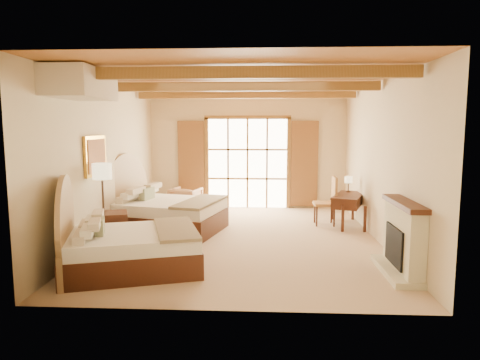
# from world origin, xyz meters

# --- Properties ---
(floor) EXTENTS (7.00, 7.00, 0.00)m
(floor) POSITION_xyz_m (0.00, 0.00, 0.00)
(floor) COLOR tan
(floor) RESTS_ON ground
(wall_back) EXTENTS (5.50, 0.00, 5.50)m
(wall_back) POSITION_xyz_m (0.00, 3.50, 1.60)
(wall_back) COLOR beige
(wall_back) RESTS_ON ground
(wall_left) EXTENTS (0.00, 7.00, 7.00)m
(wall_left) POSITION_xyz_m (-2.75, 0.00, 1.60)
(wall_left) COLOR beige
(wall_left) RESTS_ON ground
(wall_right) EXTENTS (0.00, 7.00, 7.00)m
(wall_right) POSITION_xyz_m (2.75, 0.00, 1.60)
(wall_right) COLOR beige
(wall_right) RESTS_ON ground
(ceiling) EXTENTS (7.00, 7.00, 0.00)m
(ceiling) POSITION_xyz_m (0.00, 0.00, 3.20)
(ceiling) COLOR #B17033
(ceiling) RESTS_ON ground
(ceiling_beams) EXTENTS (5.39, 4.60, 0.18)m
(ceiling_beams) POSITION_xyz_m (0.00, 0.00, 3.08)
(ceiling_beams) COLOR olive
(ceiling_beams) RESTS_ON ceiling
(french_doors) EXTENTS (3.95, 0.08, 2.60)m
(french_doors) POSITION_xyz_m (0.00, 3.44, 1.25)
(french_doors) COLOR white
(french_doors) RESTS_ON ground
(fireplace) EXTENTS (0.46, 1.40, 1.16)m
(fireplace) POSITION_xyz_m (2.60, -2.00, 0.51)
(fireplace) COLOR beige
(fireplace) RESTS_ON ground
(painting) EXTENTS (0.06, 0.95, 0.75)m
(painting) POSITION_xyz_m (-2.70, -0.75, 1.75)
(painting) COLOR gold
(painting) RESTS_ON wall_left
(canopy_valance) EXTENTS (0.70, 1.40, 0.45)m
(canopy_valance) POSITION_xyz_m (-2.40, -2.00, 2.95)
(canopy_valance) COLOR beige
(canopy_valance) RESTS_ON ceiling
(bed_near) EXTENTS (2.51, 2.11, 1.37)m
(bed_near) POSITION_xyz_m (-1.81, -2.03, 0.41)
(bed_near) COLOR #401F11
(bed_near) RESTS_ON floor
(bed_far) EXTENTS (2.63, 2.19, 1.48)m
(bed_far) POSITION_xyz_m (-1.81, 0.59, 0.45)
(bed_far) COLOR #401F11
(bed_far) RESTS_ON floor
(nightstand) EXTENTS (0.71, 0.71, 0.67)m
(nightstand) POSITION_xyz_m (-2.44, -0.75, 0.34)
(nightstand) COLOR #401F11
(nightstand) RESTS_ON floor
(floor_lamp) EXTENTS (0.35, 0.35, 1.63)m
(floor_lamp) POSITION_xyz_m (-2.50, -1.00, 1.39)
(floor_lamp) COLOR #332319
(floor_lamp) RESTS_ON floor
(armchair) EXTENTS (0.88, 0.90, 0.67)m
(armchair) POSITION_xyz_m (-1.63, 2.62, 0.34)
(armchair) COLOR #AD7A53
(armchair) RESTS_ON floor
(ottoman) EXTENTS (0.61, 0.61, 0.44)m
(ottoman) POSITION_xyz_m (-0.81, 2.24, 0.22)
(ottoman) COLOR #A0814F
(ottoman) RESTS_ON floor
(desk) EXTENTS (1.01, 1.46, 0.73)m
(desk) POSITION_xyz_m (2.43, 1.32, 0.39)
(desk) COLOR #401F11
(desk) RESTS_ON floor
(desk_chair) EXTENTS (0.50, 0.50, 1.13)m
(desk_chair) POSITION_xyz_m (1.91, 1.35, 0.35)
(desk_chair) COLOR tan
(desk_chair) RESTS_ON floor
(desk_lamp) EXTENTS (0.19, 0.19, 0.37)m
(desk_lamp) POSITION_xyz_m (2.50, 1.74, 1.01)
(desk_lamp) COLOR #332319
(desk_lamp) RESTS_ON desk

